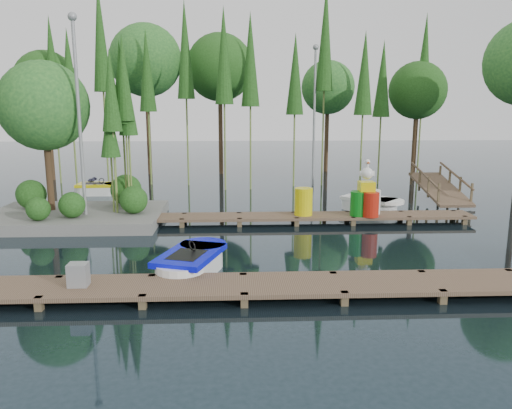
{
  "coord_description": "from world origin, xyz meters",
  "views": [
    {
      "loc": [
        -0.2,
        -15.13,
        4.23
      ],
      "look_at": [
        0.5,
        0.5,
        1.1
      ],
      "focal_mm": 35.0,
      "sensor_mm": 36.0,
      "label": 1
    }
  ],
  "objects_px": {
    "island": "(65,134)",
    "yellow_barrel": "(303,202)",
    "utility_cabinet": "(78,275)",
    "drum_cluster": "(367,199)",
    "boat_yellow_far": "(100,189)",
    "boat_blue": "(191,264)"
  },
  "relations": [
    {
      "from": "yellow_barrel",
      "to": "drum_cluster",
      "type": "bearing_deg",
      "value": -3.86
    },
    {
      "from": "island",
      "to": "boat_yellow_far",
      "type": "bearing_deg",
      "value": 93.66
    },
    {
      "from": "boat_blue",
      "to": "utility_cabinet",
      "type": "distance_m",
      "value": 2.84
    },
    {
      "from": "utility_cabinet",
      "to": "drum_cluster",
      "type": "bearing_deg",
      "value": 39.69
    },
    {
      "from": "yellow_barrel",
      "to": "island",
      "type": "bearing_deg",
      "value": 174.76
    },
    {
      "from": "island",
      "to": "utility_cabinet",
      "type": "bearing_deg",
      "value": -71.22
    },
    {
      "from": "boat_yellow_far",
      "to": "boat_blue",
      "type": "bearing_deg",
      "value": -46.25
    },
    {
      "from": "island",
      "to": "boat_blue",
      "type": "distance_m",
      "value": 8.49
    },
    {
      "from": "island",
      "to": "yellow_barrel",
      "type": "xyz_separation_m",
      "value": [
        8.61,
        -0.79,
        -2.39
      ]
    },
    {
      "from": "boat_blue",
      "to": "boat_yellow_far",
      "type": "height_order",
      "value": "boat_yellow_far"
    },
    {
      "from": "island",
      "to": "boat_yellow_far",
      "type": "xyz_separation_m",
      "value": [
        -0.35,
        5.52,
        -2.91
      ]
    },
    {
      "from": "utility_cabinet",
      "to": "yellow_barrel",
      "type": "height_order",
      "value": "yellow_barrel"
    },
    {
      "from": "boat_yellow_far",
      "to": "drum_cluster",
      "type": "relative_size",
      "value": 1.27
    },
    {
      "from": "boat_blue",
      "to": "boat_yellow_far",
      "type": "relative_size",
      "value": 1.16
    },
    {
      "from": "island",
      "to": "yellow_barrel",
      "type": "height_order",
      "value": "island"
    },
    {
      "from": "boat_blue",
      "to": "utility_cabinet",
      "type": "relative_size",
      "value": 5.81
    },
    {
      "from": "boat_yellow_far",
      "to": "yellow_barrel",
      "type": "relative_size",
      "value": 2.61
    },
    {
      "from": "boat_yellow_far",
      "to": "utility_cabinet",
      "type": "relative_size",
      "value": 5.01
    },
    {
      "from": "island",
      "to": "yellow_barrel",
      "type": "bearing_deg",
      "value": -5.24
    },
    {
      "from": "drum_cluster",
      "to": "boat_blue",
      "type": "bearing_deg",
      "value": -138.24
    },
    {
      "from": "utility_cabinet",
      "to": "island",
      "type": "bearing_deg",
      "value": 108.78
    },
    {
      "from": "yellow_barrel",
      "to": "boat_yellow_far",
      "type": "bearing_deg",
      "value": 144.84
    }
  ]
}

